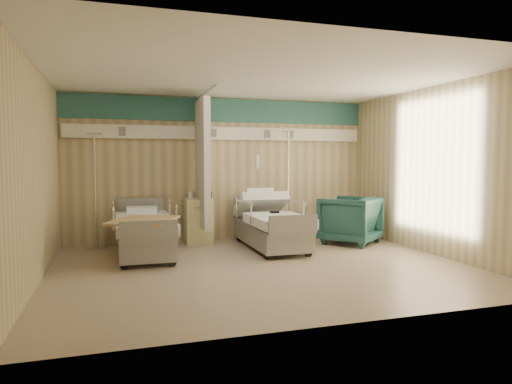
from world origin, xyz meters
TOP-DOWN VIEW (x-y plane):
  - ground at (0.00, 0.00)m, footprint 6.00×5.00m
  - room_walls at (-0.03, 0.25)m, footprint 6.04×5.04m
  - bed_right at (0.60, 1.30)m, footprint 1.00×2.16m
  - bed_left at (-1.60, 1.30)m, footprint 1.00×2.16m
  - bedside_cabinet at (-0.55, 2.20)m, footprint 0.50×0.48m
  - visitor_armchair at (2.18, 1.29)m, footprint 1.36×1.37m
  - waffle_blanket at (2.18, 1.30)m, footprint 0.81×0.79m
  - iv_stand_right at (1.21, 2.01)m, footprint 0.38×0.38m
  - iv_stand_left at (-2.38, 2.18)m, footprint 0.37×0.37m
  - call_remote at (0.67, 1.29)m, footprint 0.19×0.13m
  - tan_blanket at (-1.63, 0.84)m, footprint 1.22×1.34m
  - toiletry_bag at (-0.42, 2.25)m, footprint 0.28×0.23m
  - white_cup at (-0.68, 2.20)m, footprint 0.11×0.11m

SIDE VIEW (x-z plane):
  - ground at x=0.00m, z-range 0.00..0.00m
  - bed_right at x=0.60m, z-range 0.00..0.63m
  - bed_left at x=-1.60m, z-range 0.00..0.63m
  - iv_stand_left at x=-2.38m, z-range -0.60..1.44m
  - bedside_cabinet at x=-0.55m, z-range 0.00..0.85m
  - iv_stand_right at x=1.21m, z-range -0.64..1.52m
  - visitor_armchair at x=2.18m, z-range 0.00..0.90m
  - tan_blanket at x=-1.63m, z-range 0.63..0.67m
  - call_remote at x=0.67m, z-range 0.63..0.67m
  - white_cup at x=-0.68m, z-range 0.85..0.98m
  - toiletry_bag at x=-0.42m, z-range 0.85..0.98m
  - waffle_blanket at x=2.18m, z-range 0.90..0.96m
  - room_walls at x=-0.03m, z-range 0.45..3.27m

